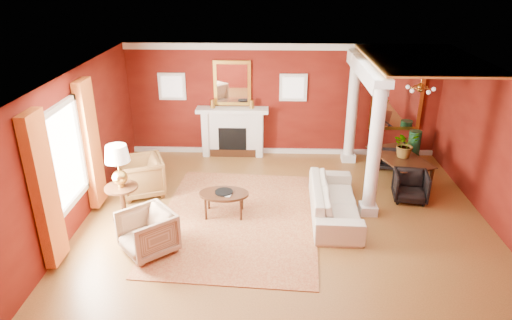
{
  "coord_description": "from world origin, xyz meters",
  "views": [
    {
      "loc": [
        -0.31,
        -7.9,
        4.72
      ],
      "look_at": [
        -0.59,
        0.31,
        1.15
      ],
      "focal_mm": 32.0,
      "sensor_mm": 36.0,
      "label": 1
    }
  ],
  "objects_px": {
    "sofa": "(335,196)",
    "armchair_stripe": "(147,231)",
    "side_table": "(119,170)",
    "coffee_table": "(224,195)",
    "armchair_leopard": "(141,175)",
    "dining_table": "(400,161)"
  },
  "relations": [
    {
      "from": "sofa",
      "to": "side_table",
      "type": "xyz_separation_m",
      "value": [
        -4.17,
        -0.31,
        0.63
      ]
    },
    {
      "from": "sofa",
      "to": "dining_table",
      "type": "relative_size",
      "value": 1.43
    },
    {
      "from": "armchair_stripe",
      "to": "coffee_table",
      "type": "height_order",
      "value": "armchair_stripe"
    },
    {
      "from": "coffee_table",
      "to": "side_table",
      "type": "xyz_separation_m",
      "value": [
        -1.96,
        -0.27,
        0.63
      ]
    },
    {
      "from": "sofa",
      "to": "armchair_stripe",
      "type": "distance_m",
      "value": 3.68
    },
    {
      "from": "coffee_table",
      "to": "side_table",
      "type": "relative_size",
      "value": 0.62
    },
    {
      "from": "armchair_leopard",
      "to": "dining_table",
      "type": "relative_size",
      "value": 0.58
    },
    {
      "from": "sofa",
      "to": "side_table",
      "type": "height_order",
      "value": "side_table"
    },
    {
      "from": "armchair_leopard",
      "to": "side_table",
      "type": "bearing_deg",
      "value": -24.95
    },
    {
      "from": "armchair_leopard",
      "to": "side_table",
      "type": "relative_size",
      "value": 0.59
    },
    {
      "from": "armchair_leopard",
      "to": "sofa",
      "type": "bearing_deg",
      "value": 57.1
    },
    {
      "from": "armchair_leopard",
      "to": "dining_table",
      "type": "bearing_deg",
      "value": 77.78
    },
    {
      "from": "armchair_leopard",
      "to": "dining_table",
      "type": "distance_m",
      "value": 5.93
    },
    {
      "from": "sofa",
      "to": "armchair_stripe",
      "type": "bearing_deg",
      "value": 113.36
    },
    {
      "from": "sofa",
      "to": "side_table",
      "type": "relative_size",
      "value": 1.45
    },
    {
      "from": "armchair_stripe",
      "to": "dining_table",
      "type": "height_order",
      "value": "dining_table"
    },
    {
      "from": "sofa",
      "to": "dining_table",
      "type": "height_order",
      "value": "same"
    },
    {
      "from": "coffee_table",
      "to": "armchair_stripe",
      "type": "bearing_deg",
      "value": -132.53
    },
    {
      "from": "sofa",
      "to": "side_table",
      "type": "bearing_deg",
      "value": 95.91
    },
    {
      "from": "coffee_table",
      "to": "sofa",
      "type": "bearing_deg",
      "value": 1.1
    },
    {
      "from": "coffee_table",
      "to": "dining_table",
      "type": "bearing_deg",
      "value": 24.85
    },
    {
      "from": "dining_table",
      "to": "armchair_leopard",
      "type": "bearing_deg",
      "value": 81.34
    }
  ]
}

